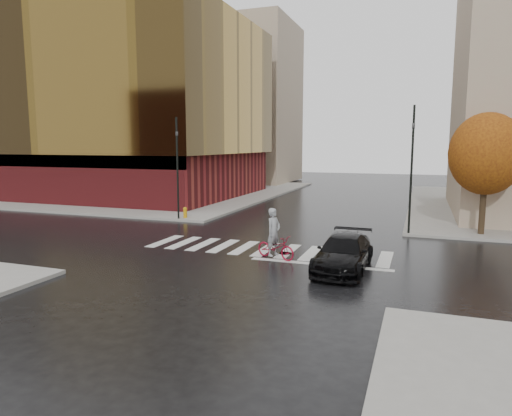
{
  "coord_description": "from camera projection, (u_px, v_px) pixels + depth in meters",
  "views": [
    {
      "loc": [
        6.81,
        -19.62,
        4.99
      ],
      "look_at": [
        -0.44,
        0.34,
        2.0
      ],
      "focal_mm": 32.0,
      "sensor_mm": 36.0,
      "label": 1
    }
  ],
  "objects": [
    {
      "name": "ground",
      "position": [
        262.0,
        252.0,
        21.26
      ],
      "size": [
        120.0,
        120.0,
        0.0
      ],
      "primitive_type": "plane",
      "color": "black",
      "rests_on": "ground"
    },
    {
      "name": "sidewalk_nw",
      "position": [
        139.0,
        191.0,
        47.89
      ],
      "size": [
        30.0,
        30.0,
        0.15
      ],
      "primitive_type": "cube",
      "color": "gray",
      "rests_on": "ground"
    },
    {
      "name": "crosswalk",
      "position": [
        266.0,
        249.0,
        21.72
      ],
      "size": [
        12.0,
        3.0,
        0.01
      ],
      "primitive_type": "cube",
      "color": "silver",
      "rests_on": "ground"
    },
    {
      "name": "office_glass",
      "position": [
        110.0,
        110.0,
        44.28
      ],
      "size": [
        27.0,
        19.0,
        16.0
      ],
      "color": "maroon",
      "rests_on": "sidewalk_nw"
    },
    {
      "name": "building_nw_far",
      "position": [
        240.0,
        104.0,
        59.68
      ],
      "size": [
        14.0,
        12.0,
        20.0
      ],
      "primitive_type": "cube",
      "color": "tan",
      "rests_on": "sidewalk_nw"
    },
    {
      "name": "tree_ne_a",
      "position": [
        486.0,
        154.0,
        24.14
      ],
      "size": [
        3.8,
        3.8,
        6.5
      ],
      "color": "black",
      "rests_on": "sidewalk_ne"
    },
    {
      "name": "sedan",
      "position": [
        344.0,
        253.0,
        18.12
      ],
      "size": [
        2.03,
        4.79,
        1.38
      ],
      "primitive_type": "imported",
      "rotation": [
        0.0,
        0.0,
        -0.02
      ],
      "color": "black",
      "rests_on": "ground"
    },
    {
      "name": "cyclist",
      "position": [
        275.0,
        242.0,
        19.9
      ],
      "size": [
        2.08,
        1.34,
        2.23
      ],
      "rotation": [
        0.0,
        0.0,
        1.21
      ],
      "color": "maroon",
      "rests_on": "ground"
    },
    {
      "name": "traffic_light_nw",
      "position": [
        177.0,
        163.0,
        29.29
      ],
      "size": [
        0.2,
        0.18,
        6.53
      ],
      "rotation": [
        0.0,
        0.0,
        -1.91
      ],
      "color": "black",
      "rests_on": "sidewalk_nw"
    },
    {
      "name": "traffic_light_ne",
      "position": [
        412.0,
        162.0,
        24.43
      ],
      "size": [
        0.18,
        0.2,
        6.89
      ],
      "rotation": [
        0.0,
        0.0,
        2.91
      ],
      "color": "black",
      "rests_on": "sidewalk_ne"
    },
    {
      "name": "fire_hydrant",
      "position": [
        185.0,
        212.0,
        30.05
      ],
      "size": [
        0.26,
        0.26,
        0.72
      ],
      "color": "#C88D0B",
      "rests_on": "sidewalk_nw"
    },
    {
      "name": "manhole",
      "position": [
        285.0,
        253.0,
        20.94
      ],
      "size": [
        0.84,
        0.84,
        0.01
      ],
      "primitive_type": "cylinder",
      "rotation": [
        0.0,
        0.0,
        0.38
      ],
      "color": "#422E17",
      "rests_on": "ground"
    }
  ]
}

